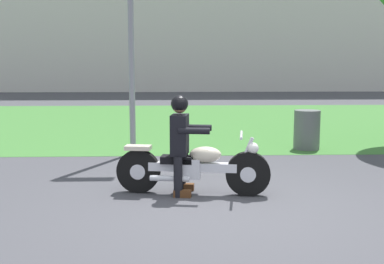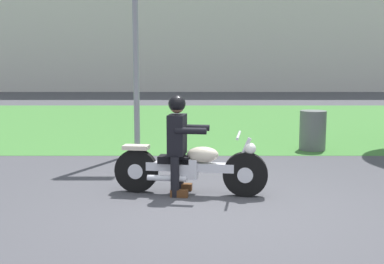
# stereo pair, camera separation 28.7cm
# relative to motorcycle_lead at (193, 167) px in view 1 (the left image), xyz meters

# --- Properties ---
(ground) EXTENTS (120.00, 120.00, 0.00)m
(ground) POSITION_rel_motorcycle_lead_xyz_m (0.38, -0.72, -0.38)
(ground) COLOR #424247
(grass_verge) EXTENTS (60.00, 12.00, 0.01)m
(grass_verge) POSITION_rel_motorcycle_lead_xyz_m (0.38, 8.82, -0.38)
(grass_verge) COLOR #3D7533
(grass_verge) RESTS_ON ground
(motorcycle_lead) EXTENTS (2.15, 0.67, 0.87)m
(motorcycle_lead) POSITION_rel_motorcycle_lead_xyz_m (0.00, 0.00, 0.00)
(motorcycle_lead) COLOR black
(motorcycle_lead) RESTS_ON ground
(rider_lead) EXTENTS (0.59, 0.51, 1.39)m
(rider_lead) POSITION_rel_motorcycle_lead_xyz_m (-0.17, 0.03, 0.43)
(rider_lead) COLOR black
(rider_lead) RESTS_ON ground
(trash_can) EXTENTS (0.55, 0.55, 0.84)m
(trash_can) POSITION_rel_motorcycle_lead_xyz_m (2.59, 3.51, 0.04)
(trash_can) COLOR #595E5B
(trash_can) RESTS_ON ground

